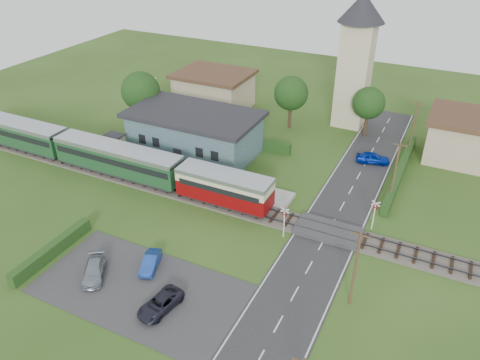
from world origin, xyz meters
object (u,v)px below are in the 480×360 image
at_px(house_west, 214,90).
at_px(car_on_road, 373,158).
at_px(car_park_dark, 160,304).
at_px(crossing_signal_far, 375,211).
at_px(car_park_silver, 94,271).
at_px(pedestrian_near, 240,180).
at_px(equipment_hut, 114,145).
at_px(car_park_blue, 151,262).
at_px(crossing_signal_near, 284,218).
at_px(church_tower, 357,52).
at_px(pedestrian_far, 118,152).
at_px(station_building, 195,132).
at_px(train, 96,153).
at_px(house_east, 464,137).

relative_size(house_west, car_on_road, 2.78).
relative_size(house_west, car_park_dark, 2.71).
relative_size(crossing_signal_far, car_on_road, 0.84).
xyz_separation_m(car_park_silver, pedestrian_near, (4.91, 17.64, 0.65)).
height_order(equipment_hut, car_park_blue, equipment_hut).
height_order(crossing_signal_near, car_park_blue, crossing_signal_near).
xyz_separation_m(church_tower, pedestrian_far, (-21.87, -23.40, -8.89)).
relative_size(station_building, train, 0.37).
bearing_deg(train, pedestrian_far, 68.90).
height_order(car_park_silver, car_park_dark, car_park_silver).
relative_size(church_tower, house_west, 1.63).
bearing_deg(pedestrian_far, house_east, -70.58).
bearing_deg(house_east, car_park_silver, -125.31).
xyz_separation_m(crossing_signal_near, car_on_road, (4.30, 18.17, -1.43)).
bearing_deg(church_tower, car_park_blue, -100.88).
height_order(crossing_signal_near, pedestrian_far, crossing_signal_near).
bearing_deg(crossing_signal_far, equipment_hut, 178.54).
height_order(crossing_signal_far, car_on_road, crossing_signal_far).
bearing_deg(car_park_blue, crossing_signal_far, 22.00).
bearing_deg(equipment_hut, crossing_signal_far, -1.46).
height_order(station_building, church_tower, church_tower).
distance_m(station_building, church_tower, 23.89).
bearing_deg(church_tower, pedestrian_far, -133.07).
height_order(station_building, train, station_building).
bearing_deg(pedestrian_near, crossing_signal_near, 139.30).
bearing_deg(station_building, church_tower, 48.59).
height_order(house_west, house_east, same).
bearing_deg(car_park_silver, crossing_signal_far, 8.65).
relative_size(station_building, house_west, 1.48).
relative_size(equipment_hut, pedestrian_near, 1.50).
xyz_separation_m(house_east, pedestrian_far, (-36.87, -19.40, -1.46)).
xyz_separation_m(equipment_hut, car_park_blue, (15.79, -14.70, -1.12)).
bearing_deg(car_park_blue, car_park_silver, -159.98).
relative_size(house_west, crossing_signal_far, 3.30).
xyz_separation_m(crossing_signal_far, car_park_silver, (-19.42, -16.85, -1.49)).
xyz_separation_m(crossing_signal_far, car_on_road, (-2.90, 13.37, -1.43)).
bearing_deg(crossing_signal_far, car_park_dark, -125.14).
distance_m(station_building, pedestrian_near, 10.87).
xyz_separation_m(train, car_park_dark, (19.15, -15.11, -1.54)).
bearing_deg(pedestrian_near, equipment_hut, -3.36).
bearing_deg(pedestrian_far, station_building, -55.41).
xyz_separation_m(station_building, crossing_signal_far, (23.60, -6.60, -0.55)).
height_order(church_tower, car_park_dark, church_tower).
bearing_deg(house_east, train, -149.85).
distance_m(car_on_road, car_park_silver, 34.44).
bearing_deg(car_park_dark, house_west, 122.17).
bearing_deg(car_park_blue, church_tower, 59.81).
bearing_deg(house_east, equipment_hut, -153.68).
bearing_deg(house_east, car_park_dark, -116.77).
height_order(station_building, car_park_dark, station_building).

